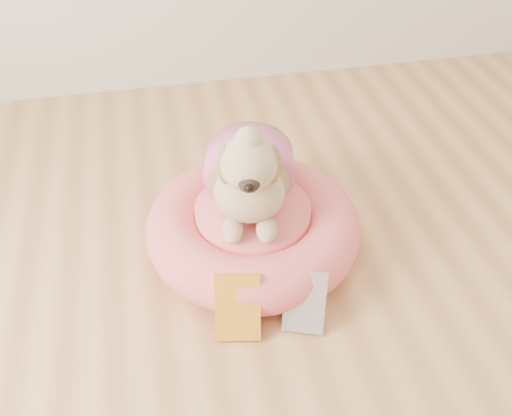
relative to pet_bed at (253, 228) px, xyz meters
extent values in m
cylinder|color=#FD6364|center=(0.00, 0.00, -0.03)|extent=(0.52, 0.52, 0.11)
torus|color=#FD6364|center=(0.00, 0.00, 0.00)|extent=(0.71, 0.71, 0.18)
cylinder|color=#FD6364|center=(0.00, 0.00, 0.05)|extent=(0.38, 0.38, 0.10)
cube|color=yellow|center=(-0.11, -0.33, 0.01)|extent=(0.15, 0.14, 0.19)
cube|color=white|center=(0.09, -0.34, 0.00)|extent=(0.16, 0.15, 0.17)
camera|label=1|loc=(-0.28, -1.39, 1.28)|focal=40.00mm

